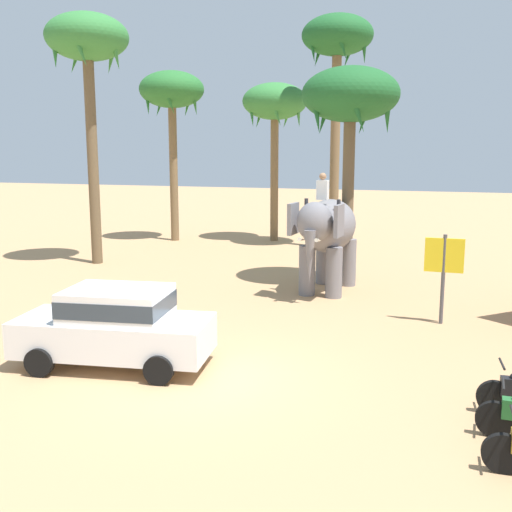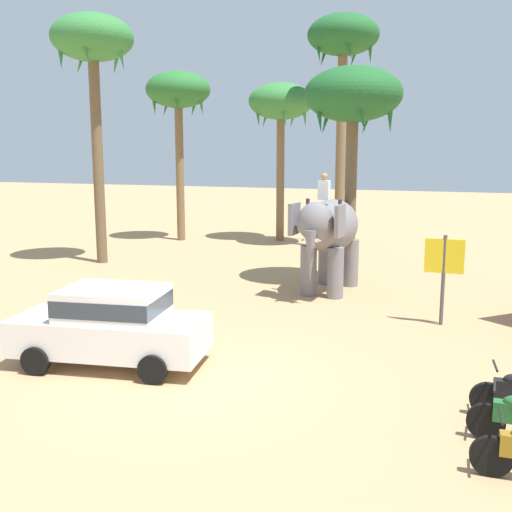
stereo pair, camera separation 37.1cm
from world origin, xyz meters
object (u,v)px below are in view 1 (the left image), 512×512
Objects in this scene: elephant_with_mahout at (327,231)px; signboard_yellow at (444,261)px; palm_tree_far_back at (275,106)px; car_sedan_foreground at (115,324)px; palm_tree_left_of_road at (87,47)px; palm_tree_leaning_seaward at (337,45)px; palm_tree_near_hut at (172,95)px; palm_tree_behind_elephant at (350,100)px.

elephant_with_mahout reaches higher than signboard_yellow.
car_sedan_foreground is at bearing -83.59° from palm_tree_far_back.
signboard_yellow is at bearing -56.46° from palm_tree_far_back.
palm_tree_leaning_seaward is (8.41, 6.85, 0.68)m from palm_tree_left_of_road.
palm_tree_leaning_seaward is 4.39× the size of signboard_yellow.
palm_tree_left_of_road is at bearing -140.85° from palm_tree_leaning_seaward.
palm_tree_leaning_seaward is 14.68m from signboard_yellow.
palm_tree_leaning_seaward is (8.20, 0.08, 1.92)m from palm_tree_near_hut.
car_sedan_foreground is 0.59× the size of palm_tree_behind_elephant.
palm_tree_left_of_road is at bearing 161.21° from signboard_yellow.
elephant_with_mahout is at bearing -64.55° from palm_tree_far_back.
palm_tree_far_back is (5.07, 8.29, -1.78)m from palm_tree_left_of_road.
palm_tree_behind_elephant is 8.41m from palm_tree_leaning_seaward.
palm_tree_behind_elephant is 0.74× the size of palm_tree_left_of_road.
palm_tree_behind_elephant is (0.43, 1.23, 4.19)m from elephant_with_mahout.
palm_tree_far_back is at bearing 123.54° from signboard_yellow.
elephant_with_mahout is 0.47× the size of palm_tree_near_hut.
palm_tree_left_of_road reaches higher than signboard_yellow.
palm_tree_near_hut is at bearing 138.08° from elephant_with_mahout.
car_sedan_foreground is 1.80× the size of signboard_yellow.
palm_tree_far_back is (-5.32, 9.04, 0.55)m from palm_tree_behind_elephant.
palm_tree_left_of_road reaches higher than elephant_with_mahout.
palm_tree_leaning_seaward is at bearing 39.15° from palm_tree_left_of_road.
elephant_with_mahout is at bearing 144.22° from signboard_yellow.
signboard_yellow is (8.57, -12.93, -5.04)m from palm_tree_far_back.
palm_tree_near_hut is at bearing -162.57° from palm_tree_far_back.
palm_tree_left_of_road is 1.25× the size of palm_tree_far_back.
elephant_with_mahout is 0.40× the size of palm_tree_left_of_road.
car_sedan_foreground is at bearing -54.97° from palm_tree_left_of_road.
palm_tree_leaning_seaward reaches higher than palm_tree_near_hut.
palm_tree_far_back is at bearing 96.41° from car_sedan_foreground.
palm_tree_leaning_seaward is at bearing 104.56° from palm_tree_behind_elephant.
palm_tree_left_of_road is at bearing 125.03° from car_sedan_foreground.
palm_tree_behind_elephant is at bearing 129.96° from signboard_yellow.
signboard_yellow reaches higher than car_sedan_foreground.
palm_tree_leaning_seaward reaches higher than palm_tree_behind_elephant.
palm_tree_near_hut is at bearing 139.66° from signboard_yellow.
palm_tree_behind_elephant is (3.24, 9.44, 5.25)m from car_sedan_foreground.
palm_tree_far_back reaches higher than elephant_with_mahout.
car_sedan_foreground is 1.10× the size of elephant_with_mahout.
signboard_yellow is (3.68, -2.65, -0.30)m from elephant_with_mahout.
palm_tree_left_of_road is 0.93× the size of palm_tree_leaning_seaward.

